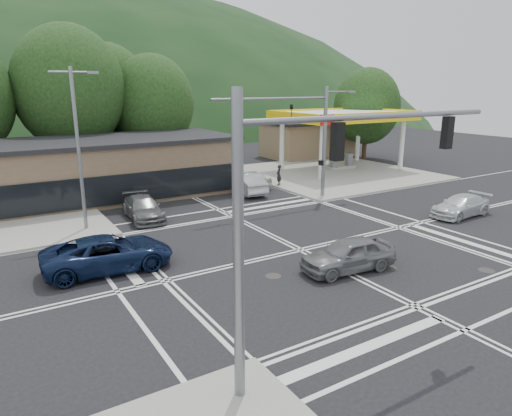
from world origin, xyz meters
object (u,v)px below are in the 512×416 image
car_queue_a (245,183)px  pedestrian (279,175)px  car_silver_east (461,206)px  car_northbound (143,208)px  car_grey_center (348,255)px  car_queue_b (250,179)px  car_blue_west (108,253)px

car_queue_a → pedestrian: bearing=-165.2°
car_silver_east → car_northbound: (-17.37, 9.89, 0.03)m
car_grey_center → pedestrian: pedestrian is taller
car_silver_east → car_queue_b: (-7.01, 14.30, 0.05)m
car_queue_a → car_northbound: (-8.92, -2.75, -0.11)m
car_grey_center → car_silver_east: 12.55m
car_queue_b → car_northbound: bearing=16.0°
car_queue_a → pedestrian: 3.58m
car_grey_center → car_silver_east: size_ratio=0.97×
car_silver_east → pedestrian: pedestrian is taller
car_blue_west → car_queue_a: 16.20m
car_silver_east → car_northbound: 19.99m
car_northbound → car_blue_west: bearing=-113.6°
car_grey_center → pedestrian: 17.70m
car_silver_east → car_northbound: bearing=-122.2°
car_northbound → car_silver_east: bearing=-24.5°
car_silver_east → car_northbound: size_ratio=0.95×
car_grey_center → car_queue_a: (3.76, 15.54, 0.05)m
car_silver_east → car_queue_b: bearing=-156.4°
car_blue_west → car_northbound: size_ratio=1.19×
car_blue_west → car_silver_east: size_ratio=1.25×
car_grey_center → car_queue_b: (5.20, 17.20, -0.05)m
car_grey_center → car_queue_a: car_queue_a is taller
car_queue_a → pedestrian: pedestrian is taller
car_silver_east → car_northbound: car_northbound is taller
car_grey_center → car_queue_a: size_ratio=0.91×
car_queue_a → car_northbound: car_queue_a is taller
pedestrian → car_grey_center: bearing=26.7°
car_blue_west → car_northbound: car_blue_west is taller
car_blue_west → car_silver_east: car_blue_west is taller
car_queue_a → car_grey_center: bearing=81.9°
car_blue_west → car_grey_center: (9.08, -5.66, -0.03)m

